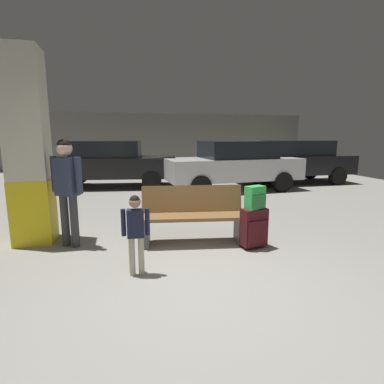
# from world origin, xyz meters

# --- Properties ---
(ground_plane) EXTENTS (18.00, 18.00, 0.10)m
(ground_plane) POSITION_xyz_m (0.00, 4.00, -0.05)
(ground_plane) COLOR gray
(garage_back_wall) EXTENTS (18.00, 0.12, 2.80)m
(garage_back_wall) POSITION_xyz_m (0.00, 12.86, 1.40)
(garage_back_wall) COLOR slate
(garage_back_wall) RESTS_ON ground_plane
(structural_pillar) EXTENTS (0.57, 0.57, 2.94)m
(structural_pillar) POSITION_xyz_m (-2.20, 2.11, 1.46)
(structural_pillar) COLOR yellow
(structural_pillar) RESTS_ON ground_plane
(bench) EXTENTS (1.66, 0.74, 0.89)m
(bench) POSITION_xyz_m (0.23, 1.50, 0.44)
(bench) COLOR brown
(bench) RESTS_ON ground_plane
(suitcase) EXTENTS (0.41, 0.29, 0.60)m
(suitcase) POSITION_xyz_m (1.06, 1.06, 0.32)
(suitcase) COLOR #471419
(suitcase) RESTS_ON ground_plane
(backpack_bright) EXTENTS (0.32, 0.26, 0.34)m
(backpack_bright) POSITION_xyz_m (1.06, 1.06, 0.77)
(backpack_bright) COLOR green
(backpack_bright) RESTS_ON suitcase
(child) EXTENTS (0.33, 0.20, 0.98)m
(child) POSITION_xyz_m (-0.70, 0.53, 0.61)
(child) COLOR beige
(child) RESTS_ON ground_plane
(adult) EXTENTS (0.47, 0.35, 1.62)m
(adult) POSITION_xyz_m (-1.63, 1.76, 1.00)
(adult) COLOR #38383D
(adult) RESTS_ON ground_plane
(parked_car_far) EXTENTS (4.29, 2.22, 1.51)m
(parked_car_far) POSITION_xyz_m (-1.17, 7.34, 0.81)
(parked_car_far) COLOR black
(parked_car_far) RESTS_ON ground_plane
(parked_car_side) EXTENTS (4.11, 1.81, 1.51)m
(parked_car_side) POSITION_xyz_m (5.14, 6.80, 0.81)
(parked_car_side) COLOR black
(parked_car_side) RESTS_ON ground_plane
(parked_car_near) EXTENTS (4.21, 2.02, 1.51)m
(parked_car_near) POSITION_xyz_m (2.55, 5.91, 0.81)
(parked_car_near) COLOR silver
(parked_car_near) RESTS_ON ground_plane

